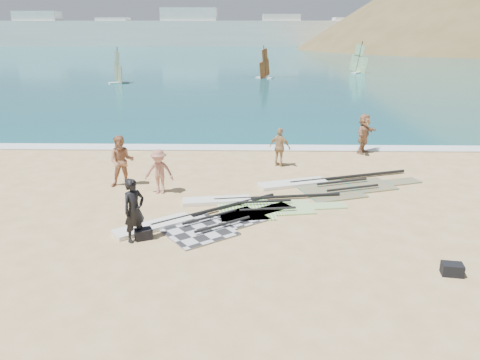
{
  "coord_description": "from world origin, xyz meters",
  "views": [
    {
      "loc": [
        0.04,
        -10.91,
        5.86
      ],
      "look_at": [
        -0.28,
        4.0,
        1.0
      ],
      "focal_mm": 35.0,
      "sensor_mm": 36.0,
      "label": 1
    }
  ],
  "objects_px": {
    "person_wetsuit": "(134,210)",
    "rig_grey": "(196,223)",
    "rig_green": "(250,204)",
    "beachgoer_left": "(122,161)",
    "rig_orange": "(329,185)",
    "beachgoer_right": "(364,134)",
    "beachgoer_back": "(280,147)",
    "beachgoer_mid": "(159,172)",
    "gear_bag_far": "(452,269)",
    "gear_bag_near": "(144,234)"
  },
  "relations": [
    {
      "from": "beachgoer_left",
      "to": "beachgoer_back",
      "type": "bearing_deg",
      "value": 15.51
    },
    {
      "from": "gear_bag_far",
      "to": "beachgoer_mid",
      "type": "xyz_separation_m",
      "value": [
        -8.38,
        5.88,
        0.68
      ]
    },
    {
      "from": "rig_orange",
      "to": "beachgoer_right",
      "type": "bearing_deg",
      "value": 45.19
    },
    {
      "from": "rig_grey",
      "to": "person_wetsuit",
      "type": "height_order",
      "value": "person_wetsuit"
    },
    {
      "from": "beachgoer_left",
      "to": "person_wetsuit",
      "type": "bearing_deg",
      "value": -81.1
    },
    {
      "from": "gear_bag_far",
      "to": "beachgoer_back",
      "type": "distance_m",
      "value": 10.29
    },
    {
      "from": "beachgoer_left",
      "to": "beachgoer_right",
      "type": "xyz_separation_m",
      "value": [
        10.44,
        5.3,
        -0.03
      ]
    },
    {
      "from": "rig_grey",
      "to": "rig_orange",
      "type": "relative_size",
      "value": 0.86
    },
    {
      "from": "rig_grey",
      "to": "beachgoer_mid",
      "type": "bearing_deg",
      "value": 83.41
    },
    {
      "from": "rig_grey",
      "to": "person_wetsuit",
      "type": "xyz_separation_m",
      "value": [
        -1.6,
        -1.22,
        0.89
      ]
    },
    {
      "from": "rig_green",
      "to": "beachgoer_mid",
      "type": "xyz_separation_m",
      "value": [
        -3.36,
        1.22,
        0.79
      ]
    },
    {
      "from": "person_wetsuit",
      "to": "beachgoer_left",
      "type": "bearing_deg",
      "value": 60.48
    },
    {
      "from": "rig_grey",
      "to": "gear_bag_far",
      "type": "xyz_separation_m",
      "value": [
        6.73,
        -3.02,
        0.1
      ]
    },
    {
      "from": "beachgoer_right",
      "to": "gear_bag_near",
      "type": "bearing_deg",
      "value": 174.44
    },
    {
      "from": "person_wetsuit",
      "to": "rig_grey",
      "type": "bearing_deg",
      "value": -10.65
    },
    {
      "from": "gear_bag_near",
      "to": "beachgoer_mid",
      "type": "height_order",
      "value": "beachgoer_mid"
    },
    {
      "from": "rig_green",
      "to": "beachgoer_left",
      "type": "relative_size",
      "value": 2.87
    },
    {
      "from": "beachgoer_back",
      "to": "beachgoer_mid",
      "type": "bearing_deg",
      "value": 70.2
    },
    {
      "from": "beachgoer_back",
      "to": "beachgoer_right",
      "type": "xyz_separation_m",
      "value": [
        4.22,
        2.38,
        0.11
      ]
    },
    {
      "from": "beachgoer_right",
      "to": "beachgoer_back",
      "type": "bearing_deg",
      "value": 154.55
    },
    {
      "from": "gear_bag_far",
      "to": "beachgoer_mid",
      "type": "distance_m",
      "value": 10.26
    },
    {
      "from": "gear_bag_near",
      "to": "gear_bag_far",
      "type": "xyz_separation_m",
      "value": [
        8.13,
        -1.91,
        -0.0
      ]
    },
    {
      "from": "rig_grey",
      "to": "rig_orange",
      "type": "distance_m",
      "value": 6.12
    },
    {
      "from": "beachgoer_mid",
      "to": "beachgoer_back",
      "type": "relative_size",
      "value": 0.98
    },
    {
      "from": "person_wetsuit",
      "to": "beachgoer_right",
      "type": "xyz_separation_m",
      "value": [
        8.82,
        10.14,
        0.04
      ]
    },
    {
      "from": "rig_orange",
      "to": "beachgoer_back",
      "type": "xyz_separation_m",
      "value": [
        -1.78,
        2.72,
        0.81
      ]
    },
    {
      "from": "gear_bag_near",
      "to": "beachgoer_back",
      "type": "distance_m",
      "value": 8.86
    },
    {
      "from": "rig_grey",
      "to": "beachgoer_left",
      "type": "bearing_deg",
      "value": 95.02
    },
    {
      "from": "rig_grey",
      "to": "beachgoer_mid",
      "type": "xyz_separation_m",
      "value": [
        -1.65,
        2.85,
        0.79
      ]
    },
    {
      "from": "rig_grey",
      "to": "beachgoer_right",
      "type": "height_order",
      "value": "beachgoer_right"
    },
    {
      "from": "beachgoer_mid",
      "to": "gear_bag_far",
      "type": "bearing_deg",
      "value": -27.19
    },
    {
      "from": "rig_green",
      "to": "beachgoer_right",
      "type": "bearing_deg",
      "value": 44.18
    },
    {
      "from": "rig_grey",
      "to": "person_wetsuit",
      "type": "relative_size",
      "value": 3.02
    },
    {
      "from": "beachgoer_back",
      "to": "gear_bag_far",
      "type": "bearing_deg",
      "value": 143.1
    },
    {
      "from": "beachgoer_back",
      "to": "beachgoer_right",
      "type": "distance_m",
      "value": 4.85
    },
    {
      "from": "rig_orange",
      "to": "person_wetsuit",
      "type": "distance_m",
      "value": 8.17
    },
    {
      "from": "rig_orange",
      "to": "gear_bag_near",
      "type": "height_order",
      "value": "gear_bag_near"
    },
    {
      "from": "rig_green",
      "to": "gear_bag_near",
      "type": "relative_size",
      "value": 11.85
    },
    {
      "from": "rig_orange",
      "to": "beachgoer_mid",
      "type": "xyz_separation_m",
      "value": [
        -6.43,
        -0.96,
        0.79
      ]
    },
    {
      "from": "gear_bag_near",
      "to": "beachgoer_back",
      "type": "xyz_separation_m",
      "value": [
        4.41,
        7.65,
        0.7
      ]
    },
    {
      "from": "rig_green",
      "to": "rig_orange",
      "type": "xyz_separation_m",
      "value": [
        3.07,
        2.19,
        0.0
      ]
    },
    {
      "from": "beachgoer_mid",
      "to": "beachgoer_right",
      "type": "xyz_separation_m",
      "value": [
        8.88,
        6.07,
        0.13
      ]
    },
    {
      "from": "rig_green",
      "to": "gear_bag_far",
      "type": "relative_size",
      "value": 11.31
    },
    {
      "from": "beachgoer_left",
      "to": "beachgoer_mid",
      "type": "xyz_separation_m",
      "value": [
        1.57,
        -0.77,
        -0.16
      ]
    },
    {
      "from": "person_wetsuit",
      "to": "beachgoer_back",
      "type": "relative_size",
      "value": 1.09
    },
    {
      "from": "rig_orange",
      "to": "beachgoer_left",
      "type": "xyz_separation_m",
      "value": [
        -8.0,
        -0.19,
        0.95
      ]
    },
    {
      "from": "rig_grey",
      "to": "beachgoer_right",
      "type": "bearing_deg",
      "value": 14.41
    },
    {
      "from": "rig_orange",
      "to": "gear_bag_near",
      "type": "xyz_separation_m",
      "value": [
        -6.18,
        -4.93,
        0.1
      ]
    },
    {
      "from": "rig_orange",
      "to": "person_wetsuit",
      "type": "bearing_deg",
      "value": -160.95
    },
    {
      "from": "rig_orange",
      "to": "person_wetsuit",
      "type": "xyz_separation_m",
      "value": [
        -6.38,
        -5.03,
        0.88
      ]
    }
  ]
}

